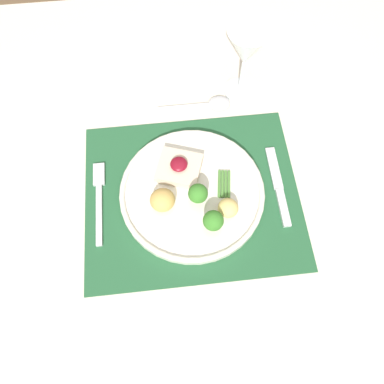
{
  "coord_description": "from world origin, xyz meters",
  "views": [
    {
      "loc": [
        -0.03,
        -0.32,
        1.46
      ],
      "look_at": [
        -0.0,
        -0.0,
        0.76
      ],
      "focal_mm": 35.0,
      "sensor_mm": 36.0,
      "label": 1
    }
  ],
  "objects_px": {
    "fork": "(99,197)",
    "spoon": "(212,104)",
    "dinner_plate": "(192,193)",
    "wine_glass_near": "(246,50)",
    "knife": "(279,191)"
  },
  "relations": [
    {
      "from": "fork",
      "to": "spoon",
      "type": "bearing_deg",
      "value": 37.61
    },
    {
      "from": "dinner_plate",
      "to": "spoon",
      "type": "relative_size",
      "value": 1.75
    },
    {
      "from": "wine_glass_near",
      "to": "fork",
      "type": "bearing_deg",
      "value": -143.55
    },
    {
      "from": "fork",
      "to": "wine_glass_near",
      "type": "relative_size",
      "value": 1.04
    },
    {
      "from": "spoon",
      "to": "dinner_plate",
      "type": "bearing_deg",
      "value": -109.34
    },
    {
      "from": "knife",
      "to": "spoon",
      "type": "distance_m",
      "value": 0.26
    },
    {
      "from": "fork",
      "to": "knife",
      "type": "relative_size",
      "value": 1.0
    },
    {
      "from": "fork",
      "to": "knife",
      "type": "distance_m",
      "value": 0.38
    },
    {
      "from": "dinner_plate",
      "to": "spoon",
      "type": "bearing_deg",
      "value": 72.58
    },
    {
      "from": "fork",
      "to": "wine_glass_near",
      "type": "distance_m",
      "value": 0.43
    },
    {
      "from": "fork",
      "to": "knife",
      "type": "bearing_deg",
      "value": -5.19
    },
    {
      "from": "knife",
      "to": "dinner_plate",
      "type": "bearing_deg",
      "value": 175.09
    },
    {
      "from": "fork",
      "to": "spoon",
      "type": "distance_m",
      "value": 0.34
    },
    {
      "from": "dinner_plate",
      "to": "knife",
      "type": "bearing_deg",
      "value": -2.64
    },
    {
      "from": "knife",
      "to": "spoon",
      "type": "xyz_separation_m",
      "value": [
        -0.11,
        0.24,
        0.0
      ]
    }
  ]
}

